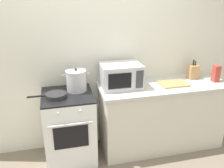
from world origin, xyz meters
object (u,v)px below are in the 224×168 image
stock_pot (76,80)px  cutting_board (174,84)px  stove (70,128)px  microwave (121,76)px  knife_block (193,72)px  frying_pan (55,95)px  pasta_box (216,74)px

stock_pot → cutting_board: size_ratio=0.92×
stove → cutting_board: cutting_board is taller
microwave → knife_block: microwave is taller
knife_block → cutting_board: bearing=-158.6°
frying_pan → knife_block: size_ratio=1.62×
frying_pan → pasta_box: size_ratio=1.98×
stove → knife_block: bearing=4.7°
microwave → pasta_box: microwave is taller
stock_pot → pasta_box: size_ratio=1.51×
frying_pan → cutting_board: (1.50, 0.06, -0.02)m
cutting_board → pasta_box: 0.60m
knife_block → frying_pan: bearing=-173.9°
stove → frying_pan: 0.51m
frying_pan → cutting_board: size_ratio=1.21×
pasta_box → knife_block: bearing=143.9°
cutting_board → stock_pot: bearing=175.7°
stock_pot → microwave: microwave is taller
cutting_board → knife_block: size_ratio=1.33×
stock_pot → stove: bearing=-143.0°
microwave → pasta_box: (1.28, -0.11, -0.04)m
cutting_board → pasta_box: size_ratio=1.64×
pasta_box → stock_pot: bearing=176.2°
frying_pan → stock_pot: bearing=30.7°
frying_pan → microwave: size_ratio=0.87×
stove → pasta_box: (1.96, -0.03, 0.57)m
frying_pan → pasta_box: pasta_box is taller
stock_pot → frying_pan: stock_pot is taller
stove → microwave: bearing=6.7°
stock_pot → knife_block: 1.60m
stock_pot → frying_pan: bearing=-149.3°
stock_pot → knife_block: size_ratio=1.23×
cutting_board → knife_block: knife_block is taller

